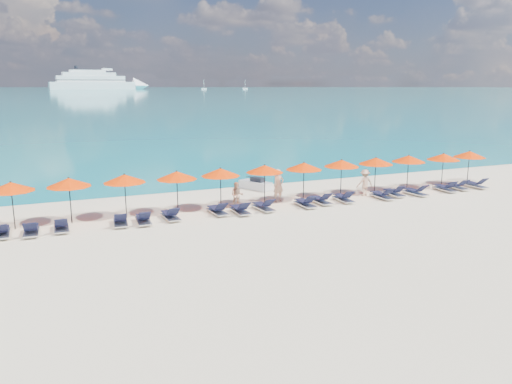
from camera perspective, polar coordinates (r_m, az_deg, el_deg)
name	(u,v)px	position (r m, az deg, el deg)	size (l,w,h in m)	color
ground	(281,230)	(23.12, 2.88, -4.37)	(1400.00, 1400.00, 0.00)	beige
sea	(51,89)	(680.05, -22.36, 10.81)	(1600.00, 1300.00, 0.01)	#1FA9B2
cruise_ship	(102,82)	(638.32, -17.23, 11.89)	(117.68, 27.92, 32.45)	white
sailboat_near	(204,89)	(599.78, -5.97, 11.68)	(6.20, 2.07, 11.36)	white
sailboat_far	(245,88)	(626.91, -1.26, 11.76)	(6.40, 2.13, 11.73)	white
jetski	(256,184)	(31.83, -0.04, 0.87)	(1.67, 2.33, 0.78)	silver
beachgoer_a	(278,185)	(28.47, 2.58, 0.76)	(0.68, 0.45, 1.88)	#D9AC8B
beachgoer_b	(237,195)	(26.90, -2.18, -0.39)	(0.70, 0.40, 1.44)	#D9AC8B
beachgoer_c	(365,183)	(30.61, 12.33, 1.05)	(1.04, 0.48, 1.61)	#D9AC8B
umbrella_2	(11,187)	(25.34, -26.23, 0.55)	(2.10, 2.10, 2.28)	black
umbrella_3	(69,182)	(25.37, -20.61, 1.04)	(2.10, 2.10, 2.28)	black
umbrella_4	(124,179)	(25.54, -14.80, 1.49)	(2.10, 2.10, 2.28)	black
umbrella_5	(177,175)	(25.89, -9.04, 1.89)	(2.10, 2.10, 2.28)	black
umbrella_6	(220,172)	(26.56, -4.09, 2.27)	(2.10, 2.10, 2.28)	black
umbrella_7	(265,169)	(27.55, 1.00, 2.66)	(2.10, 2.10, 2.28)	black
umbrella_8	(304,166)	(28.56, 5.50, 2.95)	(2.10, 2.10, 2.28)	black
umbrella_9	(342,163)	(29.91, 9.76, 3.25)	(2.10, 2.10, 2.28)	black
umbrella_10	(376,161)	(31.23, 13.54, 3.46)	(2.10, 2.10, 2.28)	black
umbrella_11	(409,159)	(32.73, 17.05, 3.66)	(2.10, 2.10, 2.28)	black
umbrella_12	(444,157)	(34.33, 20.65, 3.79)	(2.10, 2.10, 2.28)	black
umbrella_13	(470,154)	(36.20, 23.22, 3.98)	(2.10, 2.10, 2.28)	black
lounger_3	(2,232)	(24.70, -27.06, -4.07)	(0.65, 1.71, 0.66)	silver
lounger_4	(31,230)	(24.45, -24.31, -3.97)	(0.68, 1.72, 0.66)	silver
lounger_5	(61,226)	(24.56, -21.36, -3.65)	(0.64, 1.71, 0.66)	silver
lounger_6	(120,221)	(24.62, -15.23, -3.18)	(0.78, 1.75, 0.66)	silver
lounger_7	(143,219)	(24.65, -12.75, -3.03)	(0.70, 1.73, 0.66)	silver
lounger_8	(170,215)	(25.12, -9.75, -2.62)	(0.71, 1.73, 0.66)	silver
lounger_9	(218,210)	(25.82, -4.41, -2.07)	(0.73, 1.74, 0.66)	silver
lounger_10	(240,209)	(25.87, -1.82, -2.01)	(0.65, 1.71, 0.66)	silver
lounger_11	(264,206)	(26.52, 0.88, -1.65)	(0.77, 1.75, 0.66)	silver
lounger_12	(305,203)	(27.43, 5.63, -1.24)	(0.63, 1.70, 0.66)	silver
lounger_13	(321,200)	(28.22, 7.42, -0.90)	(0.69, 1.72, 0.66)	silver
lounger_14	(344,198)	(28.92, 9.99, -0.66)	(0.74, 1.74, 0.66)	silver
lounger_15	(382,195)	(30.13, 14.25, -0.33)	(0.63, 1.71, 0.66)	silver
lounger_16	(394,192)	(31.04, 15.49, -0.04)	(0.73, 1.74, 0.66)	silver
lounger_17	(416,192)	(31.65, 17.77, 0.05)	(0.76, 1.75, 0.66)	silver
lounger_18	(445,188)	(33.42, 20.81, 0.46)	(0.69, 1.72, 0.66)	silver
lounger_19	(457,186)	(34.31, 22.00, 0.65)	(0.68, 1.72, 0.66)	silver
lounger_20	(476,184)	(35.29, 23.80, 0.80)	(0.62, 1.70, 0.66)	silver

